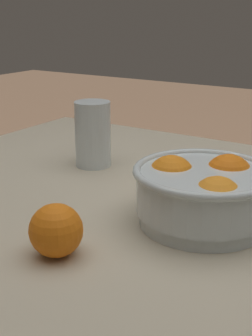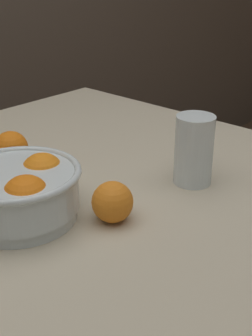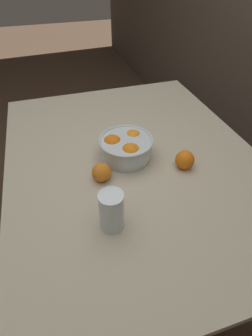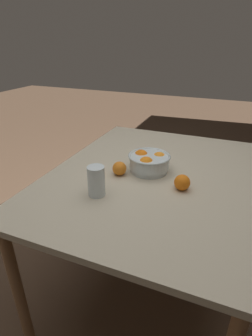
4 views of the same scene
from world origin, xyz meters
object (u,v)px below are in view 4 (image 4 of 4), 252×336
object	(u,v)px
fruit_bowl	(149,162)
juice_glass	(96,183)
orange_loose_near_bowl	(182,182)
orange_loose_front	(119,168)

from	to	relation	value
fruit_bowl	juice_glass	distance (m)	0.34
orange_loose_near_bowl	orange_loose_front	world-z (taller)	orange_loose_near_bowl
fruit_bowl	juice_glass	xyz separation A→B (m)	(0.31, -0.14, 0.01)
orange_loose_near_bowl	juice_glass	bearing A→B (deg)	-61.10
juice_glass	orange_loose_front	xyz separation A→B (m)	(-0.21, 0.02, -0.03)
juice_glass	orange_loose_near_bowl	distance (m)	0.38
fruit_bowl	juice_glass	bearing A→B (deg)	-24.08
juice_glass	orange_loose_front	size ratio (longest dim) A/B	1.94
juice_glass	orange_loose_front	bearing A→B (deg)	175.60
juice_glass	fruit_bowl	bearing A→B (deg)	155.92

